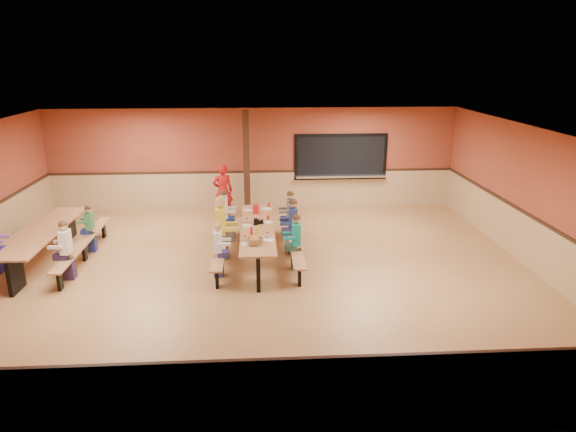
{
  "coord_description": "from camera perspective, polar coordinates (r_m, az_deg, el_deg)",
  "views": [
    {
      "loc": [
        0.08,
        -10.04,
        4.44
      ],
      "look_at": [
        0.74,
        0.44,
        1.15
      ],
      "focal_mm": 32.0,
      "sensor_mm": 36.0,
      "label": 1
    }
  ],
  "objects": [
    {
      "name": "punch_pitcher",
      "position": [
        12.55,
        -3.61,
        0.76
      ],
      "size": [
        0.16,
        0.16,
        0.22
      ],
      "primitive_type": "cylinder",
      "color": "red",
      "rests_on": "cafeteria_table_main"
    },
    {
      "name": "seated_child_green_sec",
      "position": [
        12.89,
        -21.11,
        -1.36
      ],
      "size": [
        0.32,
        0.26,
        1.11
      ],
      "primitive_type": null,
      "color": "#337345",
      "rests_on": "ground"
    },
    {
      "name": "structural_post",
      "position": [
        14.74,
        -4.63,
        5.84
      ],
      "size": [
        0.18,
        0.18,
        3.0
      ],
      "primitive_type": "cube",
      "color": "#311A10",
      "rests_on": "ground"
    },
    {
      "name": "cafeteria_table_main",
      "position": [
        11.68,
        -3.39,
        -2.21
      ],
      "size": [
        1.91,
        3.7,
        0.74
      ],
      "color": "#A86C42",
      "rests_on": "ground"
    },
    {
      "name": "cafeteria_table_second",
      "position": [
        12.68,
        -25.38,
        -2.33
      ],
      "size": [
        1.91,
        3.7,
        0.74
      ],
      "color": "#A86C42",
      "rests_on": "ground"
    },
    {
      "name": "seated_child_white_left",
      "position": [
        10.76,
        -7.77,
        -3.79
      ],
      "size": [
        0.35,
        0.28,
        1.16
      ],
      "primitive_type": null,
      "color": "white",
      "rests_on": "ground"
    },
    {
      "name": "place_settings",
      "position": [
        11.59,
        -3.41,
        -0.96
      ],
      "size": [
        0.65,
        3.3,
        0.11
      ],
      "primitive_type": null,
      "color": "beige",
      "rests_on": "cafeteria_table_main"
    },
    {
      "name": "seated_child_teal_right",
      "position": [
        11.01,
        0.93,
        -2.95
      ],
      "size": [
        0.37,
        0.31,
        1.22
      ],
      "primitive_type": null,
      "color": "#13877C",
      "rests_on": "ground"
    },
    {
      "name": "seated_child_navy_right",
      "position": [
        11.93,
        0.56,
        -1.16
      ],
      "size": [
        0.4,
        0.33,
        1.28
      ],
      "primitive_type": null,
      "color": "navy",
      "rests_on": "ground"
    },
    {
      "name": "condiment_ketchup",
      "position": [
        11.1,
        -4.09,
        -1.66
      ],
      "size": [
        0.06,
        0.06,
        0.17
      ],
      "primitive_type": "cylinder",
      "color": "#B2140F",
      "rests_on": "cafeteria_table_main"
    },
    {
      "name": "ground",
      "position": [
        10.98,
        -3.72,
        -6.5
      ],
      "size": [
        12.0,
        12.0,
        0.0
      ],
      "primitive_type": "plane",
      "color": "#936237",
      "rests_on": "ground"
    },
    {
      "name": "table_paddle",
      "position": [
        11.83,
        -3.15,
        -0.15
      ],
      "size": [
        0.16,
        0.16,
        0.56
      ],
      "color": "black",
      "rests_on": "cafeteria_table_main"
    },
    {
      "name": "seated_adult_yellow",
      "position": [
        11.64,
        -7.47,
        -1.38
      ],
      "size": [
        0.48,
        0.39,
        1.44
      ],
      "primitive_type": null,
      "color": "gold",
      "rests_on": "ground"
    },
    {
      "name": "seated_child_tan_sec",
      "position": [
        11.46,
        -23.39,
        -3.55
      ],
      "size": [
        0.39,
        0.32,
        1.24
      ],
      "primitive_type": null,
      "color": "beige",
      "rests_on": "ground"
    },
    {
      "name": "room_envelope",
      "position": [
        10.72,
        -3.8,
        -3.12
      ],
      "size": [
        12.04,
        10.04,
        3.02
      ],
      "color": "brown",
      "rests_on": "ground"
    },
    {
      "name": "standing_woman",
      "position": [
        14.59,
        -7.24,
        2.73
      ],
      "size": [
        0.63,
        0.47,
        1.56
      ],
      "primitive_type": "imported",
      "rotation": [
        0.0,
        0.0,
        3.33
      ],
      "color": "#A61314",
      "rests_on": "ground"
    },
    {
      "name": "seated_child_grey_left",
      "position": [
        12.93,
        -7.09,
        0.08
      ],
      "size": [
        0.38,
        0.31,
        1.24
      ],
      "primitive_type": null,
      "color": "silver",
      "rests_on": "ground"
    },
    {
      "name": "seated_child_char_right",
      "position": [
        12.82,
        0.26,
        0.04
      ],
      "size": [
        0.38,
        0.31,
        1.22
      ],
      "primitive_type": null,
      "color": "#4F5459",
      "rests_on": "ground"
    },
    {
      "name": "condiment_mustard",
      "position": [
        11.16,
        -3.38,
        -1.53
      ],
      "size": [
        0.06,
        0.06,
        0.17
      ],
      "primitive_type": "cylinder",
      "color": "yellow",
      "rests_on": "cafeteria_table_main"
    },
    {
      "name": "kitchen_pass_through",
      "position": [
        15.49,
        5.88,
        6.34
      ],
      "size": [
        2.78,
        0.28,
        1.38
      ],
      "color": "black",
      "rests_on": "ground"
    },
    {
      "name": "chip_bowl",
      "position": [
        10.54,
        -3.73,
        -2.75
      ],
      "size": [
        0.32,
        0.32,
        0.15
      ],
      "primitive_type": null,
      "color": "orange",
      "rests_on": "cafeteria_table_main"
    },
    {
      "name": "napkin_dispenser",
      "position": [
        11.76,
        -3.59,
        -0.64
      ],
      "size": [
        0.1,
        0.14,
        0.13
      ],
      "primitive_type": "cube",
      "color": "black",
      "rests_on": "cafeteria_table_main"
    }
  ]
}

